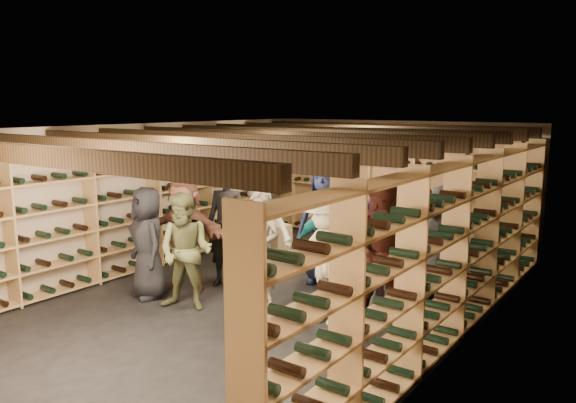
% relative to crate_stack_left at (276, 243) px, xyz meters
% --- Properties ---
extents(ground, '(8.00, 8.00, 0.00)m').
position_rel_crate_stack_left_xyz_m(ground, '(1.00, -1.30, -0.34)').
color(ground, black).
rests_on(ground, ground).
extents(walls, '(5.52, 8.02, 2.40)m').
position_rel_crate_stack_left_xyz_m(walls, '(1.00, -1.30, 0.86)').
color(walls, '#BCA892').
rests_on(walls, ground).
extents(ceiling, '(5.50, 8.00, 0.01)m').
position_rel_crate_stack_left_xyz_m(ceiling, '(1.00, -1.30, 2.06)').
color(ceiling, beige).
rests_on(ceiling, walls).
extents(ceiling_joists, '(5.40, 7.12, 0.18)m').
position_rel_crate_stack_left_xyz_m(ceiling_joists, '(1.00, -1.30, 1.92)').
color(ceiling_joists, black).
rests_on(ceiling_joists, ground).
extents(wine_rack_left, '(0.32, 7.50, 2.15)m').
position_rel_crate_stack_left_xyz_m(wine_rack_left, '(-1.57, -1.30, 0.74)').
color(wine_rack_left, '#A68350').
rests_on(wine_rack_left, ground).
extents(wine_rack_right, '(0.32, 7.50, 2.15)m').
position_rel_crate_stack_left_xyz_m(wine_rack_right, '(3.57, -1.30, 0.74)').
color(wine_rack_right, '#A68350').
rests_on(wine_rack_right, ground).
extents(wine_rack_back, '(4.70, 0.30, 2.15)m').
position_rel_crate_stack_left_xyz_m(wine_rack_back, '(1.00, 2.53, 0.73)').
color(wine_rack_back, '#A68350').
rests_on(wine_rack_back, ground).
extents(crate_stack_left, '(0.57, 0.44, 0.68)m').
position_rel_crate_stack_left_xyz_m(crate_stack_left, '(0.00, 0.00, 0.00)').
color(crate_stack_left, tan).
rests_on(crate_stack_left, ground).
extents(crate_stack_right, '(0.52, 0.36, 0.51)m').
position_rel_crate_stack_left_xyz_m(crate_stack_right, '(1.44, 0.90, -0.08)').
color(crate_stack_right, tan).
rests_on(crate_stack_right, ground).
extents(crate_loose, '(0.53, 0.38, 0.17)m').
position_rel_crate_stack_left_xyz_m(crate_loose, '(2.00, 0.82, -0.25)').
color(crate_loose, tan).
rests_on(crate_loose, ground).
extents(person_0, '(0.90, 0.74, 1.58)m').
position_rel_crate_stack_left_xyz_m(person_0, '(-0.40, -2.47, 0.45)').
color(person_0, black).
rests_on(person_0, ground).
extents(person_1, '(0.75, 0.59, 1.82)m').
position_rel_crate_stack_left_xyz_m(person_1, '(0.18, -1.45, 0.57)').
color(person_1, black).
rests_on(person_1, ground).
extents(person_2, '(0.92, 0.82, 1.58)m').
position_rel_crate_stack_left_xyz_m(person_2, '(0.39, -2.50, 0.45)').
color(person_2, brown).
rests_on(person_2, ground).
extents(person_3, '(1.12, 0.70, 1.67)m').
position_rel_crate_stack_left_xyz_m(person_3, '(2.15, -1.81, 0.49)').
color(person_3, beige).
rests_on(person_3, ground).
extents(person_4, '(1.02, 0.61, 1.63)m').
position_rel_crate_stack_left_xyz_m(person_4, '(1.88, -1.33, 0.48)').
color(person_4, '#138383').
rests_on(person_4, ground).
extents(person_5, '(1.63, 0.83, 1.68)m').
position_rel_crate_stack_left_xyz_m(person_5, '(-0.24, -1.92, 0.50)').
color(person_5, brown).
rests_on(person_5, ground).
extents(person_6, '(1.03, 0.78, 1.88)m').
position_rel_crate_stack_left_xyz_m(person_6, '(1.30, -0.46, 0.60)').
color(person_6, '#191F40').
rests_on(person_6, ground).
extents(person_7, '(0.59, 0.40, 1.60)m').
position_rel_crate_stack_left_xyz_m(person_7, '(1.17, -1.88, 0.46)').
color(person_7, gray).
rests_on(person_7, ground).
extents(person_8, '(1.02, 0.87, 1.82)m').
position_rel_crate_stack_left_xyz_m(person_8, '(2.80, -1.54, 0.57)').
color(person_8, '#401914').
rests_on(person_8, ground).
extents(person_9, '(1.21, 0.87, 1.68)m').
position_rel_crate_stack_left_xyz_m(person_9, '(0.35, -0.87, 0.50)').
color(person_9, beige).
rests_on(person_9, ground).
extents(person_11, '(1.46, 0.70, 1.52)m').
position_rel_crate_stack_left_xyz_m(person_11, '(2.39, -1.14, 0.42)').
color(person_11, '#845483').
rests_on(person_11, ground).
extents(person_12, '(0.85, 0.61, 1.62)m').
position_rel_crate_stack_left_xyz_m(person_12, '(2.98, -0.06, 0.47)').
color(person_12, '#35373B').
rests_on(person_12, ground).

